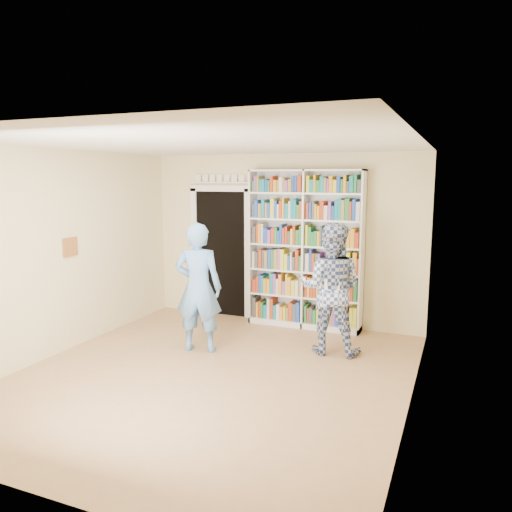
% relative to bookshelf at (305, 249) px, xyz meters
% --- Properties ---
extents(floor, '(5.00, 5.00, 0.00)m').
position_rel_bookshelf_xyz_m(floor, '(-0.42, -2.34, -1.24)').
color(floor, '#A87951').
rests_on(floor, ground).
extents(ceiling, '(5.00, 5.00, 0.00)m').
position_rel_bookshelf_xyz_m(ceiling, '(-0.42, -2.34, 1.46)').
color(ceiling, white).
rests_on(ceiling, wall_back).
extents(wall_back, '(4.50, 0.00, 4.50)m').
position_rel_bookshelf_xyz_m(wall_back, '(-0.42, 0.16, 0.11)').
color(wall_back, beige).
rests_on(wall_back, floor).
extents(wall_left, '(0.00, 5.00, 5.00)m').
position_rel_bookshelf_xyz_m(wall_left, '(-2.67, -2.34, 0.11)').
color(wall_left, beige).
rests_on(wall_left, floor).
extents(wall_right, '(0.00, 5.00, 5.00)m').
position_rel_bookshelf_xyz_m(wall_right, '(1.83, -2.34, 0.11)').
color(wall_right, beige).
rests_on(wall_right, floor).
extents(bookshelf, '(1.78, 0.33, 2.45)m').
position_rel_bookshelf_xyz_m(bookshelf, '(0.00, 0.00, 0.00)').
color(bookshelf, white).
rests_on(bookshelf, floor).
extents(doorway, '(1.10, 0.08, 2.43)m').
position_rel_bookshelf_xyz_m(doorway, '(-1.52, 0.13, -0.06)').
color(doorway, black).
rests_on(doorway, floor).
extents(wall_art, '(0.03, 0.25, 0.25)m').
position_rel_bookshelf_xyz_m(wall_art, '(-2.65, -2.14, 0.16)').
color(wall_art, maroon).
rests_on(wall_art, wall_left).
extents(man_blue, '(0.71, 0.55, 1.74)m').
position_rel_bookshelf_xyz_m(man_blue, '(-0.99, -1.62, -0.37)').
color(man_blue, '#6197D8').
rests_on(man_blue, floor).
extents(man_plaid, '(0.90, 0.73, 1.75)m').
position_rel_bookshelf_xyz_m(man_plaid, '(0.66, -1.00, -0.36)').
color(man_plaid, navy).
rests_on(man_plaid, floor).
extents(paper_sheet, '(0.18, 0.07, 0.27)m').
position_rel_bookshelf_xyz_m(paper_sheet, '(0.74, -1.23, -0.32)').
color(paper_sheet, white).
rests_on(paper_sheet, man_plaid).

